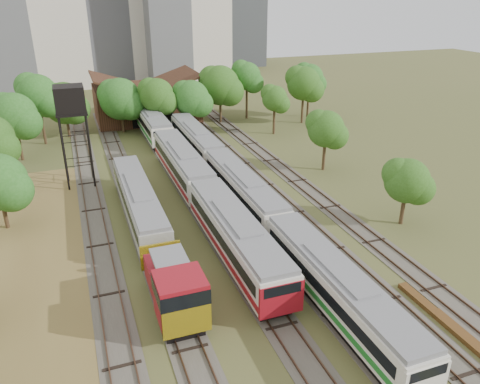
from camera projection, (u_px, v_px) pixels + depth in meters
name	position (u px, v px, depth m)	size (l,w,h in m)	color
ground	(335.00, 352.00, 27.69)	(240.00, 240.00, 0.00)	#475123
dry_grass_patch	(14.00, 337.00, 28.88)	(14.00, 60.00, 0.04)	brown
tracks	(206.00, 194.00, 48.98)	(24.60, 80.00, 0.19)	#4C473D
railcar_red_set	(205.00, 195.00, 43.94)	(3.03, 34.57, 3.74)	black
railcar_green_set	(243.00, 190.00, 45.59)	(2.72, 52.08, 3.36)	black
railcar_rear	(152.00, 124.00, 67.41)	(2.97, 16.08, 3.68)	black
shunter_locomotive	(175.00, 290.00, 30.13)	(3.03, 8.11, 3.96)	black
old_grey_coach	(139.00, 201.00, 43.06)	(2.68, 18.00, 3.31)	black
water_tower	(70.00, 102.00, 48.03)	(3.11, 3.11, 10.77)	black
rail_pile_near	(452.00, 328.00, 29.48)	(0.66, 9.94, 0.33)	brown
maintenance_shed	(146.00, 102.00, 76.12)	(16.45, 11.55, 7.58)	#321D12
tree_band_far	(174.00, 92.00, 69.49)	(46.24, 10.63, 9.56)	#382616
tree_band_right	(330.00, 132.00, 53.14)	(4.67, 34.42, 7.12)	#382616
tower_far_right	(239.00, 12.00, 127.53)	(12.00, 12.00, 28.00)	#3B3F42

